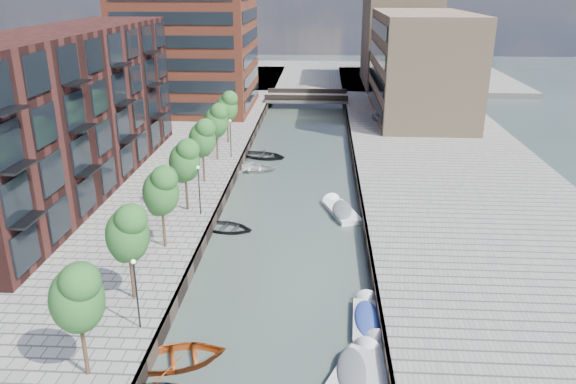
# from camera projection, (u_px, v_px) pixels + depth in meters

# --- Properties ---
(water) EXTENTS (300.00, 300.00, 0.00)m
(water) POSITION_uv_depth(u_px,v_px,m) (298.00, 167.00, 60.56)
(water) COLOR #38473F
(water) RESTS_ON ground
(quay_right) EXTENTS (20.00, 140.00, 1.00)m
(quay_right) POSITION_uv_depth(u_px,v_px,m) (448.00, 165.00, 59.46)
(quay_right) COLOR gray
(quay_right) RESTS_ON ground
(quay_wall_left) EXTENTS (0.25, 140.00, 1.00)m
(quay_wall_left) POSITION_uv_depth(u_px,v_px,m) (242.00, 162.00, 60.73)
(quay_wall_left) COLOR #332823
(quay_wall_left) RESTS_ON ground
(quay_wall_right) EXTENTS (0.25, 140.00, 1.00)m
(quay_wall_right) POSITION_uv_depth(u_px,v_px,m) (355.00, 164.00, 60.03)
(quay_wall_right) COLOR #332823
(quay_wall_right) RESTS_ON ground
(far_closure) EXTENTS (80.00, 40.00, 1.00)m
(far_closure) POSITION_uv_depth(u_px,v_px,m) (311.00, 76.00, 116.48)
(far_closure) COLOR gray
(far_closure) RESTS_ON ground
(apartment_block) EXTENTS (8.00, 38.00, 14.00)m
(apartment_block) POSITION_uv_depth(u_px,v_px,m) (67.00, 111.00, 49.55)
(apartment_block) COLOR black
(apartment_block) RESTS_ON quay_left
(tower) EXTENTS (18.00, 18.00, 30.00)m
(tower) POSITION_uv_depth(u_px,v_px,m) (186.00, 3.00, 79.30)
(tower) COLOR brown
(tower) RESTS_ON quay_left
(tan_block_near) EXTENTS (12.00, 25.00, 14.00)m
(tan_block_near) POSITION_uv_depth(u_px,v_px,m) (421.00, 65.00, 77.41)
(tan_block_near) COLOR #9B7D5F
(tan_block_near) RESTS_ON quay_right
(tan_block_far) EXTENTS (12.00, 20.00, 16.00)m
(tan_block_far) POSITION_uv_depth(u_px,v_px,m) (398.00, 40.00, 101.37)
(tan_block_far) COLOR #9B7D5F
(tan_block_far) RESTS_ON quay_right
(bridge) EXTENTS (13.00, 6.00, 1.30)m
(bridge) POSITION_uv_depth(u_px,v_px,m) (307.00, 97.00, 89.99)
(bridge) COLOR gray
(bridge) RESTS_ON ground
(tree_0) EXTENTS (2.50, 2.50, 5.95)m
(tree_0) POSITION_uv_depth(u_px,v_px,m) (77.00, 296.00, 25.53)
(tree_0) COLOR #382619
(tree_0) RESTS_ON quay_left
(tree_1) EXTENTS (2.50, 2.50, 5.95)m
(tree_1) POSITION_uv_depth(u_px,v_px,m) (127.00, 232.00, 32.07)
(tree_1) COLOR #382619
(tree_1) RESTS_ON quay_left
(tree_2) EXTENTS (2.50, 2.50, 5.95)m
(tree_2) POSITION_uv_depth(u_px,v_px,m) (161.00, 190.00, 38.62)
(tree_2) COLOR #382619
(tree_2) RESTS_ON quay_left
(tree_3) EXTENTS (2.50, 2.50, 5.95)m
(tree_3) POSITION_uv_depth(u_px,v_px,m) (184.00, 160.00, 45.16)
(tree_3) COLOR #382619
(tree_3) RESTS_ON quay_left
(tree_4) EXTENTS (2.50, 2.50, 5.95)m
(tree_4) POSITION_uv_depth(u_px,v_px,m) (202.00, 137.00, 51.70)
(tree_4) COLOR #382619
(tree_4) RESTS_ON quay_left
(tree_5) EXTENTS (2.50, 2.50, 5.95)m
(tree_5) POSITION_uv_depth(u_px,v_px,m) (216.00, 120.00, 58.25)
(tree_5) COLOR #382619
(tree_5) RESTS_ON quay_left
(tree_6) EXTENTS (2.50, 2.50, 5.95)m
(tree_6) POSITION_uv_depth(u_px,v_px,m) (227.00, 106.00, 64.79)
(tree_6) COLOR #382619
(tree_6) RESTS_ON quay_left
(lamp_0) EXTENTS (0.24, 0.24, 4.12)m
(lamp_0) POSITION_uv_depth(u_px,v_px,m) (136.00, 287.00, 29.82)
(lamp_0) COLOR black
(lamp_0) RESTS_ON quay_left
(lamp_1) EXTENTS (0.24, 0.24, 4.12)m
(lamp_1) POSITION_uv_depth(u_px,v_px,m) (199.00, 185.00, 44.78)
(lamp_1) COLOR black
(lamp_1) RESTS_ON quay_left
(lamp_2) EXTENTS (0.24, 0.24, 4.12)m
(lamp_2) POSITION_uv_depth(u_px,v_px,m) (230.00, 134.00, 59.74)
(lamp_2) COLOR black
(lamp_2) RESTS_ON quay_left
(sloop_1) EXTENTS (5.07, 4.15, 0.92)m
(sloop_1) POSITION_uv_depth(u_px,v_px,m) (226.00, 230.00, 45.11)
(sloop_1) COLOR #222325
(sloop_1) RESTS_ON ground
(sloop_2) EXTENTS (5.95, 5.05, 1.05)m
(sloop_2) POSITION_uv_depth(u_px,v_px,m) (179.00, 363.00, 29.38)
(sloop_2) COLOR #973910
(sloop_2) RESTS_ON ground
(sloop_3) EXTENTS (5.25, 3.83, 1.06)m
(sloop_3) POSITION_uv_depth(u_px,v_px,m) (252.00, 171.00, 59.21)
(sloop_3) COLOR silver
(sloop_3) RESTS_ON ground
(sloop_4) EXTENTS (6.02, 5.03, 1.07)m
(sloop_4) POSITION_uv_depth(u_px,v_px,m) (263.00, 158.00, 63.67)
(sloop_4) COLOR black
(sloop_4) RESTS_ON ground
(motorboat_1) EXTENTS (3.33, 4.99, 1.58)m
(motorboat_1) POSITION_uv_depth(u_px,v_px,m) (354.00, 370.00, 28.55)
(motorboat_1) COLOR silver
(motorboat_1) RESTS_ON ground
(motorboat_2) EXTENTS (2.49, 5.05, 1.61)m
(motorboat_2) POSITION_uv_depth(u_px,v_px,m) (374.00, 362.00, 29.24)
(motorboat_2) COLOR #B1B1AF
(motorboat_2) RESTS_ON ground
(motorboat_3) EXTENTS (1.88, 4.78, 1.57)m
(motorboat_3) POSITION_uv_depth(u_px,v_px,m) (367.00, 318.00, 33.00)
(motorboat_3) COLOR silver
(motorboat_3) RESTS_ON ground
(motorboat_4) EXTENTS (3.41, 5.61, 1.77)m
(motorboat_4) POSITION_uv_depth(u_px,v_px,m) (340.00, 210.00, 48.48)
(motorboat_4) COLOR white
(motorboat_4) RESTS_ON ground
(car) EXTENTS (2.86, 3.97, 1.25)m
(car) POSITION_uv_depth(u_px,v_px,m) (383.00, 118.00, 75.51)
(car) COLOR #ABACB0
(car) RESTS_ON quay_right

